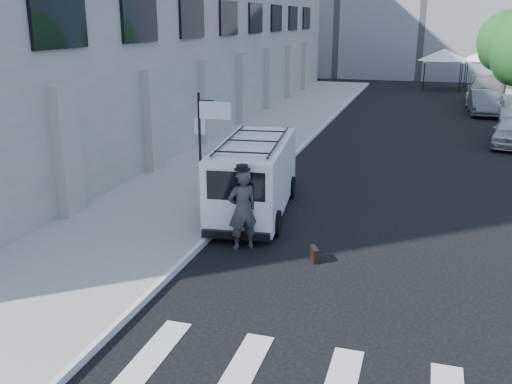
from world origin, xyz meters
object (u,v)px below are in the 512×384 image
Objects in this scene: parked_car_c at (486,91)px; businessman at (242,210)px; briefcase at (314,254)px; cargo_van at (255,176)px; parked_car_a at (512,131)px; parked_car_b at (484,103)px; suitcase at (217,226)px.

businessman is at bearing -100.54° from parked_car_c.
businessman is at bearing 147.55° from briefcase.
cargo_van reaches higher than parked_car_a.
parked_car_a is at bearing 48.49° from cargo_van.
cargo_van is 27.32m from parked_car_c.
businessman is 0.52× the size of parked_car_a.
parked_car_b is (7.79, 21.01, -0.40)m from cargo_van.
briefcase is at bearing -103.84° from parked_car_b.
cargo_van is at bearing -116.33° from businessman.
parked_car_b is at bearing 62.86° from cargo_van.
parked_car_c is (7.75, 28.83, -0.16)m from businessman.
cargo_van is 0.98× the size of parked_car_c.
parked_car_a is at bearing -154.87° from businessman.
businessman reaches higher than suitcase.
suitcase is at bearing -70.50° from businessman.
parked_car_a is (8.70, 14.21, 0.38)m from suitcase.
cargo_van is (0.38, 2.20, 0.82)m from suitcase.
suitcase is 0.25× the size of parked_car_b.
suitcase is 24.61m from parked_car_b.
parked_car_c is (-0.04, 14.01, 0.19)m from parked_car_a.
parked_car_a is 14.01m from parked_car_c.
parked_car_a is 0.66× the size of parked_car_c.
businessman is 1.31m from suitcase.
parked_car_b is at bearing 52.33° from briefcase.
businessman is 16.74m from parked_car_a.
parked_car_a is at bearing -85.34° from parked_car_c.
businessman is at bearing -86.01° from cargo_van.
businessman is at bearing -108.12° from parked_car_b.
businessman is 1.89× the size of suitcase.
suitcase is 16.67m from parked_car_a.
parked_car_b reaches higher than briefcase.
suitcase is 2.38m from cargo_van.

